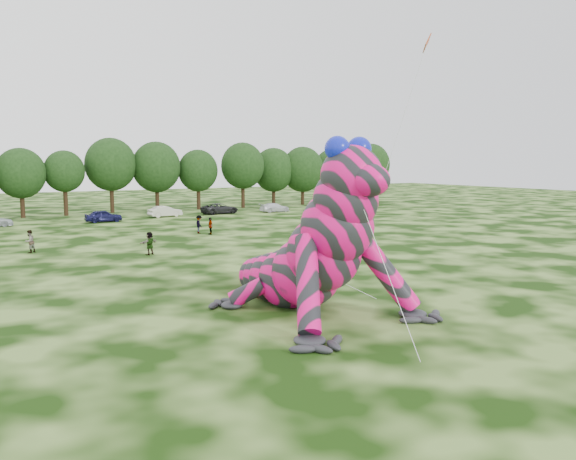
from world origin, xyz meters
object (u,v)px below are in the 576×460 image
(tree_13, at_px, (243,175))
(tree_15, at_px, (303,176))
(spectator_3, at_px, (210,226))
(tree_17, at_px, (371,173))
(tree_8, at_px, (21,183))
(tree_14, at_px, (274,177))
(spectator_1, at_px, (30,242))
(inflatable_gecko, at_px, (291,223))
(car_5, at_px, (165,211))
(tree_9, at_px, (65,183))
(car_4, at_px, (103,216))
(tree_16, at_px, (332,176))
(spectator_2, at_px, (199,224))
(tree_10, at_px, (111,175))
(car_6, at_px, (220,209))
(car_7, at_px, (275,208))
(flying_kite, at_px, (422,59))
(tree_11, at_px, (157,176))
(tree_12, at_px, (198,180))
(spectator_5, at_px, (150,243))

(tree_13, distance_m, tree_15, 11.36)
(spectator_3, bearing_deg, tree_17, 126.76)
(tree_8, distance_m, tree_13, 31.36)
(tree_8, xyz_separation_m, tree_15, (42.69, 0.79, 0.35))
(tree_15, distance_m, tree_17, 13.52)
(tree_14, bearing_deg, spectator_1, -140.78)
(inflatable_gecko, distance_m, car_5, 48.16)
(tree_9, xyz_separation_m, car_4, (2.58, -10.72, -3.61))
(tree_16, height_order, spectator_2, tree_16)
(tree_10, relative_size, tree_15, 1.09)
(car_6, height_order, car_7, car_6)
(flying_kite, height_order, car_6, flying_kite)
(tree_11, xyz_separation_m, tree_17, (38.16, -1.53, 0.11))
(tree_10, xyz_separation_m, tree_14, (26.06, 0.14, -0.55))
(tree_8, height_order, tree_14, tree_14)
(tree_12, relative_size, tree_16, 0.96)
(tree_8, height_order, tree_13, tree_13)
(tree_15, xyz_separation_m, tree_16, (6.97, 1.60, -0.13))
(spectator_5, bearing_deg, spectator_1, -62.86)
(tree_9, height_order, tree_10, tree_10)
(flying_kite, xyz_separation_m, tree_12, (1.74, 49.01, -10.00))
(tree_9, height_order, tree_17, tree_17)
(spectator_5, bearing_deg, tree_15, -162.49)
(inflatable_gecko, relative_size, tree_14, 1.78)
(tree_10, distance_m, spectator_3, 29.58)
(tree_9, relative_size, tree_14, 0.92)
(tree_10, bearing_deg, flying_kite, -77.70)
(tree_8, height_order, spectator_2, tree_8)
(tree_15, height_order, tree_16, tree_15)
(car_4, bearing_deg, inflatable_gecko, 179.59)
(tree_10, bearing_deg, tree_9, -168.98)
(tree_13, xyz_separation_m, spectator_2, (-17.46, -26.27, -4.14))
(tree_14, bearing_deg, spectator_3, -128.37)
(inflatable_gecko, xyz_separation_m, tree_10, (4.11, 56.87, 1.07))
(spectator_3, height_order, spectator_1, spectator_1)
(tree_17, distance_m, car_7, 26.11)
(car_4, bearing_deg, car_7, -86.82)
(tree_14, height_order, spectator_5, tree_14)
(tree_13, bearing_deg, spectator_1, -137.30)
(tree_15, bearing_deg, tree_11, 179.02)
(tree_8, distance_m, car_4, 13.53)
(tree_14, bearing_deg, car_7, -117.92)
(tree_8, bearing_deg, tree_10, 7.81)
(tree_11, bearing_deg, spectator_5, -107.94)
(tree_13, height_order, spectator_3, tree_13)
(flying_kite, distance_m, tree_16, 58.31)
(tree_10, bearing_deg, car_5, -64.66)
(tree_12, xyz_separation_m, spectator_1, (-26.42, -31.56, -3.57))
(tree_11, xyz_separation_m, tree_16, (31.66, 1.18, -0.35))
(tree_16, bearing_deg, spectator_3, -139.61)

